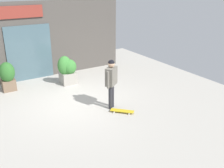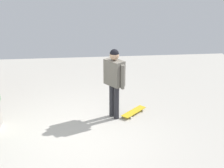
{
  "view_description": "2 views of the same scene",
  "coord_description": "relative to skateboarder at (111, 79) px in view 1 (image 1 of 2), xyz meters",
  "views": [
    {
      "loc": [
        -3.39,
        -7.94,
        4.06
      ],
      "look_at": [
        0.9,
        -0.96,
        0.85
      ],
      "focal_mm": 41.94,
      "sensor_mm": 36.0,
      "label": 1
    },
    {
      "loc": [
        -6.06,
        -0.3,
        3.61
      ],
      "look_at": [
        0.9,
        -0.96,
        0.85
      ],
      "focal_mm": 50.87,
      "sensor_mm": 36.0,
      "label": 2
    }
  ],
  "objects": [
    {
      "name": "planter_box_right",
      "position": [
        -2.68,
        3.41,
        -0.39
      ],
      "size": [
        0.59,
        0.64,
        1.19
      ],
      "color": "brown",
      "rests_on": "ground_plane"
    },
    {
      "name": "planter_box_left",
      "position": [
        -0.4,
        2.89,
        -0.41
      ],
      "size": [
        0.77,
        0.69,
        1.24
      ],
      "color": "gray",
      "rests_on": "ground_plane"
    },
    {
      "name": "building_facade",
      "position": [
        -0.88,
        4.46,
        0.59
      ],
      "size": [
        7.54,
        0.31,
        3.32
      ],
      "color": "#4C4742",
      "rests_on": "ground_plane"
    },
    {
      "name": "skateboarder",
      "position": [
        0.0,
        0.0,
        0.0
      ],
      "size": [
        0.54,
        0.49,
        1.72
      ],
      "rotation": [
        0.0,
        0.0,
        -0.93
      ],
      "color": "#28282D",
      "rests_on": "ground_plane"
    },
    {
      "name": "ground_plane",
      "position": [
        -0.84,
        1.01,
        -1.06
      ],
      "size": [
        12.0,
        12.0,
        0.0
      ],
      "primitive_type": "plane",
      "color": "#B2ADA3"
    },
    {
      "name": "skateboard",
      "position": [
        0.11,
        -0.5,
        -1.0
      ],
      "size": [
        0.69,
        0.7,
        0.08
      ],
      "rotation": [
        0.0,
        0.0,
        -0.79
      ],
      "color": "gold",
      "rests_on": "ground_plane"
    }
  ]
}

